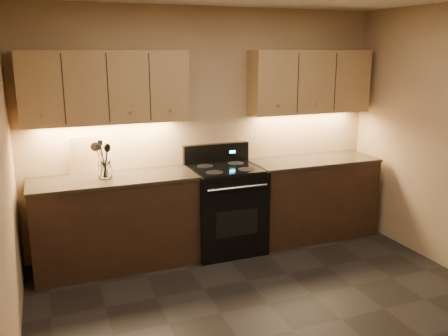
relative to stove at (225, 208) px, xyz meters
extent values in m
plane|color=black|center=(-0.08, -1.68, -0.48)|extent=(4.00, 4.00, 0.00)
cube|color=tan|center=(-0.08, 0.32, 0.82)|extent=(4.00, 0.04, 2.60)
cube|color=black|center=(-1.18, 0.02, -0.03)|extent=(1.60, 0.60, 0.90)
cube|color=#3D3327|center=(-1.18, 0.02, 0.44)|extent=(1.62, 0.62, 0.03)
cube|color=black|center=(1.10, 0.02, -0.03)|extent=(1.44, 0.60, 0.90)
cube|color=#3D3327|center=(1.10, 0.02, 0.44)|extent=(1.46, 0.62, 0.03)
cube|color=black|center=(0.00, -0.01, -0.02)|extent=(0.76, 0.65, 0.92)
cube|color=black|center=(0.00, -0.01, 0.45)|extent=(0.70, 0.60, 0.01)
cube|color=black|center=(0.00, 0.28, 0.55)|extent=(0.76, 0.07, 0.22)
cube|color=#19E5F2|center=(0.18, 0.24, 0.56)|extent=(0.06, 0.00, 0.03)
cylinder|color=silver|center=(0.00, -0.35, 0.32)|extent=(0.65, 0.02, 0.02)
cube|color=black|center=(0.00, -0.33, -0.07)|extent=(0.46, 0.00, 0.28)
cylinder|color=black|center=(-0.18, -0.16, 0.45)|extent=(0.18, 0.18, 0.00)
cylinder|color=black|center=(0.18, -0.16, 0.45)|extent=(0.18, 0.18, 0.00)
cylinder|color=black|center=(-0.18, 0.14, 0.45)|extent=(0.18, 0.18, 0.00)
cylinder|color=black|center=(0.18, 0.14, 0.45)|extent=(0.18, 0.18, 0.00)
cube|color=#A78253|center=(-1.18, 0.17, 1.32)|extent=(1.60, 0.30, 0.70)
cube|color=#A78253|center=(1.10, 0.17, 1.32)|extent=(1.44, 0.30, 0.70)
cube|color=#B2B5BA|center=(-1.38, 0.31, 0.64)|extent=(0.08, 0.01, 0.12)
cylinder|color=white|center=(-1.25, 0.04, 0.53)|extent=(0.17, 0.17, 0.16)
cylinder|color=white|center=(-1.25, 0.04, 0.46)|extent=(0.13, 0.13, 0.02)
cube|color=#DEBF77|center=(-1.42, 0.28, 0.64)|extent=(0.32, 0.14, 0.39)
camera|label=1|loc=(-1.78, -4.58, 1.66)|focal=38.00mm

